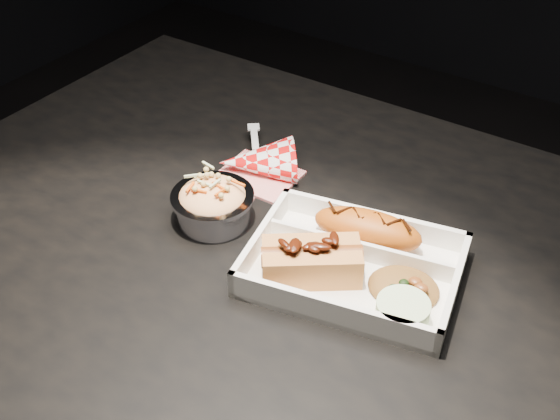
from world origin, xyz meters
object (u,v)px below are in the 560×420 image
(napkin_fork, at_px, (257,162))
(foil_coleslaw_cup, at_px, (213,202))
(dining_table, at_px, (312,304))
(hotdog, at_px, (312,259))
(fried_pastry, at_px, (367,229))
(food_tray, at_px, (353,268))

(napkin_fork, bearing_deg, foil_coleslaw_cup, -30.10)
(dining_table, relative_size, hotdog, 9.30)
(fried_pastry, relative_size, hotdog, 1.08)
(hotdog, distance_m, napkin_fork, 0.24)
(dining_table, height_order, foil_coleslaw_cup, foil_coleslaw_cup)
(dining_table, distance_m, food_tray, 0.12)
(dining_table, height_order, food_tray, food_tray)
(napkin_fork, bearing_deg, hotdog, 12.60)
(fried_pastry, bearing_deg, food_tray, -78.27)
(food_tray, relative_size, napkin_fork, 1.80)
(dining_table, bearing_deg, foil_coleslaw_cup, -173.89)
(dining_table, bearing_deg, hotdog, -63.47)
(fried_pastry, relative_size, napkin_fork, 0.89)
(dining_table, distance_m, napkin_fork, 0.23)
(foil_coleslaw_cup, xyz_separation_m, napkin_fork, (-0.02, 0.13, -0.01))
(foil_coleslaw_cup, distance_m, napkin_fork, 0.13)
(hotdog, bearing_deg, napkin_fork, 105.17)
(hotdog, relative_size, foil_coleslaw_cup, 1.17)
(food_tray, xyz_separation_m, napkin_fork, (-0.23, 0.12, 0.01))
(food_tray, bearing_deg, dining_table, 162.64)
(food_tray, relative_size, hotdog, 2.18)
(food_tray, bearing_deg, napkin_fork, 141.00)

